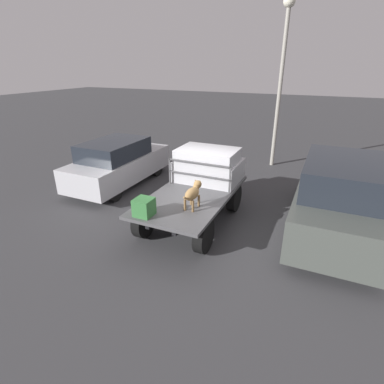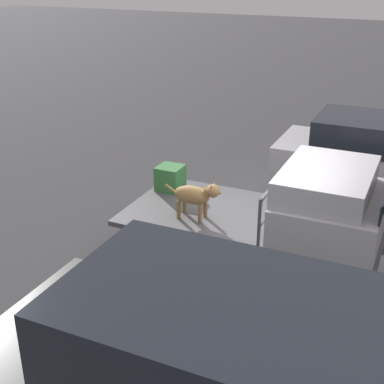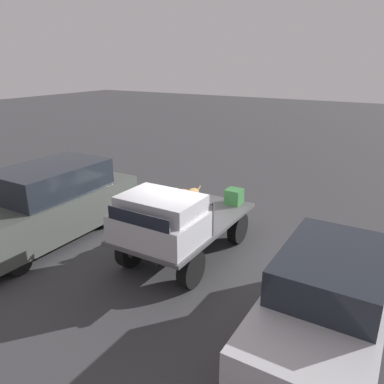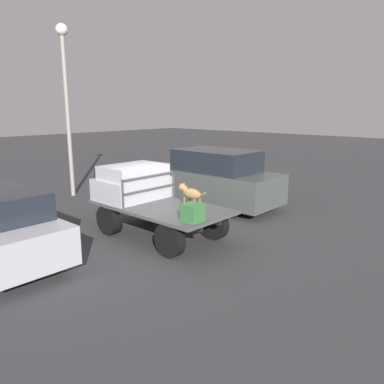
# 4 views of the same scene
# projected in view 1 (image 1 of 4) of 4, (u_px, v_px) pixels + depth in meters

# --- Properties ---
(ground_plane) EXTENTS (80.00, 80.00, 0.00)m
(ground_plane) POSITION_uv_depth(u_px,v_px,m) (193.00, 222.00, 8.40)
(ground_plane) COLOR #38383A
(flatbed_truck) EXTENTS (3.82, 1.96, 0.87)m
(flatbed_truck) POSITION_uv_depth(u_px,v_px,m) (193.00, 202.00, 8.15)
(flatbed_truck) COLOR black
(flatbed_truck) RESTS_ON ground
(truck_cab) EXTENTS (1.39, 1.84, 0.97)m
(truck_cab) POSITION_uv_depth(u_px,v_px,m) (208.00, 165.00, 8.82)
(truck_cab) COLOR #B7B7BC
(truck_cab) RESTS_ON flatbed_truck
(truck_headboard) EXTENTS (0.04, 1.84, 0.76)m
(truck_headboard) POSITION_uv_depth(u_px,v_px,m) (199.00, 171.00, 8.19)
(truck_headboard) COLOR #4C4C4F
(truck_headboard) RESTS_ON flatbed_truck
(dog) EXTENTS (0.93, 0.27, 0.63)m
(dog) POSITION_uv_depth(u_px,v_px,m) (193.00, 193.00, 7.14)
(dog) COLOR brown
(dog) RESTS_ON flatbed_truck
(cargo_crate) EXTENTS (0.41, 0.41, 0.41)m
(cargo_crate) POSITION_uv_depth(u_px,v_px,m) (144.00, 207.00, 6.82)
(cargo_crate) COLOR #337038
(cargo_crate) RESTS_ON flatbed_truck
(parked_sedan) EXTENTS (4.21, 1.76, 1.65)m
(parked_sedan) POSITION_uv_depth(u_px,v_px,m) (118.00, 163.00, 10.70)
(parked_sedan) COLOR black
(parked_sedan) RESTS_ON ground
(parked_pickup_far) EXTENTS (5.01, 1.98, 1.98)m
(parked_pickup_far) POSITION_uv_depth(u_px,v_px,m) (339.00, 197.00, 7.61)
(parked_pickup_far) COLOR black
(parked_pickup_far) RESTS_ON ground
(light_pole_near) EXTENTS (0.44, 0.44, 6.37)m
(light_pole_near) POSITION_uv_depth(u_px,v_px,m) (283.00, 62.00, 11.51)
(light_pole_near) COLOR gray
(light_pole_near) RESTS_ON ground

